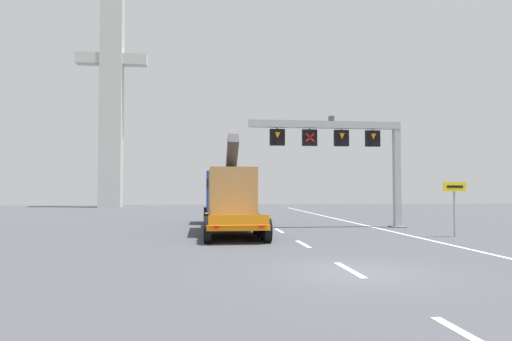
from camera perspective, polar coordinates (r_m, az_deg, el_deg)
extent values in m
plane|color=#424449|center=(13.98, 12.53, -12.36)|extent=(112.00, 112.00, 0.00)
cube|color=silver|center=(8.64, 25.86, -18.60)|extent=(0.20, 2.60, 0.01)
cube|color=silver|center=(14.31, 11.65, -12.11)|extent=(0.20, 2.60, 0.01)
cube|color=silver|center=(20.41, 5.92, -9.16)|extent=(0.20, 2.60, 0.01)
cube|color=silver|center=(26.65, 2.89, -7.54)|extent=(0.20, 2.60, 0.01)
cube|color=silver|center=(32.94, 1.03, -6.53)|extent=(0.20, 2.60, 0.01)
cube|color=silver|center=(39.27, -0.23, -5.83)|extent=(0.20, 2.60, 0.01)
cube|color=silver|center=(45.61, -1.14, -5.33)|extent=(0.20, 2.60, 0.01)
cube|color=silver|center=(51.96, -1.83, -4.95)|extent=(0.20, 2.60, 0.01)
cube|color=silver|center=(58.32, -2.36, -4.65)|extent=(0.20, 2.60, 0.01)
cube|color=silver|center=(64.69, -2.79, -4.41)|extent=(0.20, 2.60, 0.01)
cube|color=silver|center=(71.06, -3.15, -4.22)|extent=(0.20, 2.60, 0.01)
cube|color=silver|center=(27.31, 16.56, -7.32)|extent=(0.20, 63.00, 0.01)
cube|color=#9EA0A5|center=(30.10, 17.25, -0.48)|extent=(0.40, 0.40, 6.68)
cube|color=slate|center=(30.18, 17.32, -6.75)|extent=(0.90, 0.90, 0.08)
cube|color=#9EA0A5|center=(28.80, 8.71, 5.70)|extent=(9.64, 0.44, 0.44)
cube|color=#4C4C51|center=(28.95, 9.42, 6.46)|extent=(0.28, 0.40, 0.28)
cube|color=black|center=(29.65, 14.42, 3.90)|extent=(0.93, 0.24, 1.02)
cube|color=#9EA0A5|center=(29.71, 14.41, 4.98)|extent=(0.08, 0.08, 0.16)
cone|color=orange|center=(29.54, 14.51, 4.13)|extent=(0.33, 0.33, 0.36)
cube|color=black|center=(28.98, 10.66, 4.01)|extent=(0.93, 0.24, 1.02)
cube|color=#9EA0A5|center=(29.04, 10.65, 5.11)|extent=(0.08, 0.08, 0.16)
cone|color=orange|center=(28.87, 10.74, 4.24)|extent=(0.33, 0.33, 0.36)
cube|color=black|center=(28.44, 6.74, 4.11)|extent=(0.93, 0.24, 1.02)
cube|color=#9EA0A5|center=(28.51, 6.73, 5.22)|extent=(0.08, 0.08, 0.16)
cube|color=red|center=(28.32, 6.80, 4.14)|extent=(0.57, 0.02, 0.57)
cube|color=red|center=(28.32, 6.80, 4.14)|extent=(0.57, 0.02, 0.57)
cube|color=black|center=(28.04, 2.68, 4.18)|extent=(0.93, 0.24, 1.02)
cube|color=#9EA0A5|center=(28.11, 2.68, 5.32)|extent=(0.08, 0.08, 0.16)
cone|color=orange|center=(27.92, 2.73, 4.42)|extent=(0.33, 0.33, 0.36)
cube|color=orange|center=(25.11, -3.13, -6.21)|extent=(2.82, 10.41, 0.24)
cube|color=orange|center=(19.83, -2.14, -6.20)|extent=(2.66, 0.09, 0.44)
cylinder|color=black|center=(20.59, -6.10, -7.58)|extent=(0.32, 1.10, 1.10)
cylinder|color=black|center=(20.80, 1.42, -7.54)|extent=(0.32, 1.10, 1.10)
cylinder|color=black|center=(21.63, -6.14, -7.32)|extent=(0.32, 1.10, 1.10)
cylinder|color=black|center=(21.83, 1.03, -7.28)|extent=(0.32, 1.10, 1.10)
cylinder|color=black|center=(22.68, -6.17, -7.08)|extent=(0.32, 1.10, 1.10)
cylinder|color=black|center=(22.87, 0.66, -7.05)|extent=(0.32, 1.10, 1.10)
cylinder|color=black|center=(23.72, -6.20, -6.87)|extent=(0.32, 1.10, 1.10)
cylinder|color=black|center=(23.91, 0.33, -6.84)|extent=(0.32, 1.10, 1.10)
cylinder|color=black|center=(24.77, -6.23, -6.67)|extent=(0.32, 1.10, 1.10)
cylinder|color=black|center=(24.95, 0.03, -6.65)|extent=(0.32, 1.10, 1.10)
cube|color=#1E38AD|center=(32.14, -3.95, -2.89)|extent=(2.58, 3.21, 3.10)
cube|color=black|center=(32.14, -3.94, -1.65)|extent=(2.61, 3.23, 0.60)
cylinder|color=black|center=(33.03, -6.27, -5.56)|extent=(0.34, 1.10, 1.10)
cylinder|color=black|center=(33.16, -1.80, -5.55)|extent=(0.34, 1.10, 1.10)
cylinder|color=black|center=(31.04, -6.24, -5.77)|extent=(0.34, 1.10, 1.10)
cylinder|color=black|center=(31.17, -1.47, -5.77)|extent=(0.34, 1.10, 1.10)
cube|color=#9E7A47|center=(25.45, -3.18, -2.84)|extent=(2.39, 5.73, 2.70)
cube|color=#2D2D33|center=(24.65, -3.05, 1.67)|extent=(0.57, 2.94, 2.29)
cube|color=red|center=(19.76, -4.98, -7.08)|extent=(0.20, 0.06, 0.12)
cube|color=red|center=(19.92, 0.70, -7.05)|extent=(0.20, 0.06, 0.12)
cylinder|color=#9EA0A5|center=(25.25, 23.63, -4.50)|extent=(0.10, 0.10, 2.78)
cube|color=yellow|center=(25.17, 23.66, -1.86)|extent=(1.20, 0.06, 0.46)
cube|color=black|center=(25.14, 23.70, -1.86)|extent=(0.87, 0.01, 0.12)
cube|color=#B7B7B2|center=(62.97, -17.66, 9.85)|extent=(2.80, 2.00, 31.09)
cube|color=#B7B7B2|center=(63.85, -17.62, 13.13)|extent=(9.00, 1.60, 1.40)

